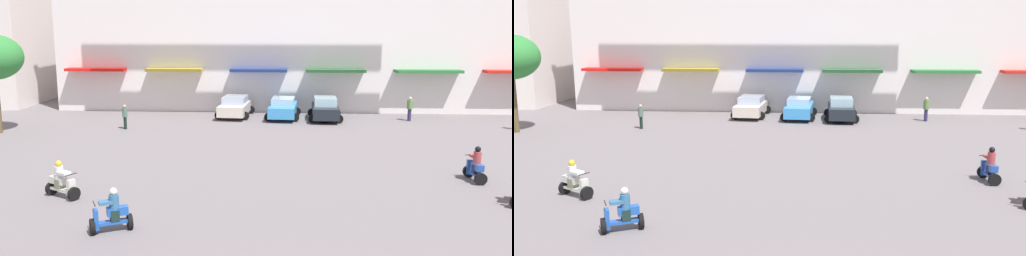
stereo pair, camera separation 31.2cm
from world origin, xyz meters
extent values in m
plane|color=slate|center=(0.00, 13.00, 0.00)|extent=(128.00, 128.00, 0.00)
cube|color=silver|center=(0.00, 36.72, 5.58)|extent=(36.65, 13.45, 11.16)
cube|color=red|center=(-15.07, 29.45, 3.21)|extent=(4.41, 1.10, 0.20)
cube|color=gold|center=(-9.14, 29.45, 3.21)|extent=(4.16, 1.10, 0.20)
cube|color=#2A4497|center=(-2.86, 29.45, 3.21)|extent=(4.19, 1.10, 0.20)
cube|color=#337B3D|center=(2.76, 29.45, 3.21)|extent=(4.29, 1.10, 0.20)
cube|color=#286A32|center=(9.41, 29.45, 3.21)|extent=(4.77, 1.10, 0.20)
cube|color=beige|center=(-4.46, 28.02, 0.63)|extent=(2.18, 4.53, 0.71)
cube|color=#A4B1C9|center=(-4.46, 28.02, 1.23)|extent=(1.75, 2.32, 0.49)
cylinder|color=black|center=(-5.28, 29.45, 0.30)|extent=(0.61, 0.21, 0.60)
cylinder|color=black|center=(-3.44, 29.31, 0.30)|extent=(0.61, 0.21, 0.60)
cylinder|color=black|center=(-5.49, 26.73, 0.30)|extent=(0.61, 0.21, 0.60)
cylinder|color=black|center=(-3.65, 26.58, 0.30)|extent=(0.61, 0.21, 0.60)
cube|color=#3688CF|center=(-1.02, 27.48, 0.64)|extent=(2.06, 4.30, 0.73)
cube|color=#98B5C9|center=(-1.02, 27.48, 1.24)|extent=(1.68, 2.19, 0.47)
cylinder|color=black|center=(-1.83, 28.84, 0.30)|extent=(0.61, 0.20, 0.60)
cylinder|color=black|center=(-0.04, 28.72, 0.30)|extent=(0.61, 0.20, 0.60)
cylinder|color=black|center=(-2.00, 26.24, 0.30)|extent=(0.61, 0.20, 0.60)
cylinder|color=black|center=(-0.20, 26.12, 0.30)|extent=(0.61, 0.20, 0.60)
cube|color=black|center=(1.89, 26.99, 0.65)|extent=(1.82, 4.02, 0.77)
cube|color=#9BC1CC|center=(1.89, 26.99, 1.31)|extent=(1.54, 2.02, 0.55)
cylinder|color=black|center=(1.04, 28.24, 0.30)|extent=(0.60, 0.17, 0.60)
cylinder|color=black|center=(2.79, 28.21, 0.30)|extent=(0.60, 0.17, 0.60)
cylinder|color=black|center=(1.00, 25.77, 0.30)|extent=(0.60, 0.17, 0.60)
cylinder|color=black|center=(2.75, 25.74, 0.30)|extent=(0.60, 0.17, 0.60)
cylinder|color=black|center=(-8.78, 8.97, 0.26)|extent=(0.38, 0.52, 0.52)
cylinder|color=black|center=(-9.93, 9.60, 0.26)|extent=(0.38, 0.52, 0.52)
cube|color=silver|center=(-9.36, 9.28, 0.32)|extent=(1.15, 0.80, 0.10)
cube|color=silver|center=(-9.56, 9.40, 0.67)|extent=(0.79, 0.62, 0.28)
cube|color=silver|center=(-8.90, 9.03, 0.47)|extent=(0.28, 0.35, 0.65)
cylinder|color=black|center=(-8.87, 9.02, 1.01)|extent=(0.28, 0.47, 0.04)
cube|color=#757556|center=(-9.47, 9.35, 0.55)|extent=(0.40, 0.42, 0.36)
cylinder|color=silver|center=(-9.47, 9.35, 0.98)|extent=(0.43, 0.43, 0.51)
sphere|color=gold|center=(-9.47, 9.35, 1.34)|extent=(0.25, 0.25, 0.25)
cube|color=silver|center=(-9.22, 9.21, 1.01)|extent=(0.55, 0.51, 0.10)
cylinder|color=black|center=(7.31, 13.14, 0.26)|extent=(0.53, 0.18, 0.52)
cylinder|color=black|center=(7.40, 11.92, 0.26)|extent=(0.53, 0.18, 0.52)
cube|color=#224996|center=(7.35, 12.53, 0.32)|extent=(0.36, 1.10, 0.10)
cube|color=#224996|center=(7.37, 12.31, 0.68)|extent=(0.35, 0.71, 0.28)
cube|color=#224996|center=(7.31, 13.02, 0.48)|extent=(0.33, 0.16, 0.67)
cylinder|color=black|center=(7.31, 13.05, 1.02)|extent=(0.52, 0.08, 0.04)
cube|color=#1B2344|center=(7.36, 12.41, 0.56)|extent=(0.34, 0.30, 0.36)
cylinder|color=#A03D3E|center=(7.36, 12.41, 1.03)|extent=(0.34, 0.34, 0.58)
sphere|color=black|center=(7.36, 12.41, 1.43)|extent=(0.25, 0.25, 0.25)
cube|color=#A03D3E|center=(7.34, 12.68, 1.06)|extent=(0.37, 0.47, 0.10)
cylinder|color=black|center=(-6.88, 5.68, 0.26)|extent=(0.36, 0.53, 0.52)
cylinder|color=black|center=(-5.81, 6.22, 0.26)|extent=(0.36, 0.53, 0.52)
cube|color=#1D4EA7|center=(-6.35, 5.95, 0.32)|extent=(1.06, 0.72, 0.10)
cube|color=#1D4EA7|center=(-6.15, 6.05, 0.68)|extent=(0.73, 0.57, 0.28)
cube|color=#1D4EA7|center=(-6.77, 5.74, 0.48)|extent=(0.27, 0.35, 0.67)
cylinder|color=black|center=(-6.79, 5.73, 1.02)|extent=(0.27, 0.48, 0.04)
cube|color=black|center=(-6.24, 6.01, 0.56)|extent=(0.39, 0.41, 0.36)
cylinder|color=#31618A|center=(-6.24, 6.01, 0.99)|extent=(0.43, 0.43, 0.50)
sphere|color=silver|center=(-6.24, 6.01, 1.35)|extent=(0.25, 0.25, 0.25)
cube|color=#31618A|center=(-6.47, 5.89, 1.01)|extent=(0.55, 0.50, 0.10)
cylinder|color=#2C2750|center=(7.68, 27.01, 0.42)|extent=(0.33, 0.33, 0.84)
cylinder|color=#537B41|center=(7.68, 27.01, 1.14)|extent=(0.53, 0.53, 0.60)
sphere|color=tan|center=(7.68, 27.01, 1.56)|extent=(0.23, 0.23, 0.23)
cylinder|color=black|center=(-11.00, 22.96, 0.39)|extent=(0.28, 0.28, 0.79)
cylinder|color=#476657|center=(-11.00, 22.96, 1.08)|extent=(0.45, 0.45, 0.58)
sphere|color=tan|center=(-11.00, 22.96, 1.47)|extent=(0.20, 0.20, 0.20)
camera|label=1|loc=(-0.66, -10.43, 6.70)|focal=38.16mm
camera|label=2|loc=(-0.35, -10.41, 6.70)|focal=38.16mm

